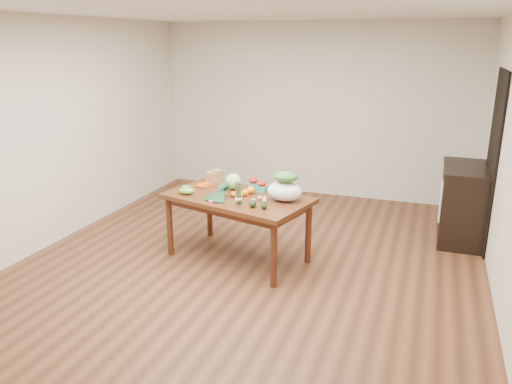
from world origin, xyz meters
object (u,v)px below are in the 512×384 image
(asparagus_bundle, at_px, (238,193))
(cabbage, at_px, (233,182))
(dining_table, at_px, (238,227))
(mandarin_cluster, at_px, (237,193))
(cabinet, at_px, (462,203))
(paper_bag, at_px, (214,176))
(salad_bag, at_px, (285,187))
(kale_bunch, at_px, (217,193))

(asparagus_bundle, bearing_deg, cabbage, 132.42)
(dining_table, relative_size, mandarin_cluster, 8.81)
(dining_table, bearing_deg, cabinet, 46.42)
(paper_bag, relative_size, mandarin_cluster, 1.23)
(cabinet, bearing_deg, dining_table, -148.17)
(cabinet, distance_m, asparagus_bundle, 2.92)
(dining_table, relative_size, paper_bag, 7.17)
(dining_table, xyz_separation_m, mandarin_cluster, (0.00, -0.00, 0.42))
(dining_table, height_order, cabbage, cabbage)
(paper_bag, height_order, salad_bag, salad_bag)
(cabbage, height_order, mandarin_cluster, cabbage)
(paper_bag, xyz_separation_m, salad_bag, (1.02, -0.40, 0.07))
(mandarin_cluster, xyz_separation_m, salad_bag, (0.54, 0.02, 0.11))
(kale_bunch, bearing_deg, mandarin_cluster, 66.72)
(asparagus_bundle, bearing_deg, dining_table, 128.74)
(dining_table, distance_m, salad_bag, 0.75)
(asparagus_bundle, bearing_deg, kale_bunch, -179.50)
(asparagus_bundle, bearing_deg, salad_bag, 50.18)
(cabinet, height_order, mandarin_cluster, cabinet)
(kale_bunch, height_order, salad_bag, salad_bag)
(cabinet, relative_size, paper_bag, 4.61)
(dining_table, relative_size, cabbage, 8.50)
(dining_table, distance_m, mandarin_cluster, 0.42)
(cabinet, xyz_separation_m, cabbage, (-2.55, -1.27, 0.37))
(cabbage, height_order, asparagus_bundle, asparagus_bundle)
(kale_bunch, distance_m, salad_bag, 0.74)
(cabbage, xyz_separation_m, salad_bag, (0.68, -0.21, 0.05))
(cabinet, xyz_separation_m, kale_bunch, (-2.56, -1.70, 0.36))
(paper_bag, bearing_deg, cabbage, -30.16)
(asparagus_bundle, distance_m, salad_bag, 0.51)
(asparagus_bundle, bearing_deg, mandarin_cluster, 128.86)
(paper_bag, distance_m, mandarin_cluster, 0.64)
(mandarin_cluster, xyz_separation_m, kale_bunch, (-0.16, -0.20, 0.04))
(paper_bag, height_order, cabbage, cabbage)
(dining_table, xyz_separation_m, paper_bag, (-0.48, 0.42, 0.45))
(dining_table, xyz_separation_m, cabbage, (-0.14, 0.23, 0.47))
(dining_table, distance_m, cabbage, 0.54)
(kale_bunch, distance_m, asparagus_bundle, 0.29)
(dining_table, relative_size, kale_bunch, 3.96)
(kale_bunch, bearing_deg, cabbage, 102.57)
(cabinet, xyz_separation_m, paper_bag, (-2.88, -1.07, 0.36))
(dining_table, height_order, paper_bag, paper_bag)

